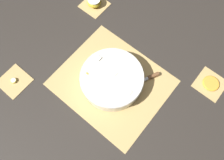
{
  "coord_description": "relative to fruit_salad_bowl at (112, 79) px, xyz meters",
  "views": [
    {
      "loc": [
        0.22,
        -0.27,
        0.95
      ],
      "look_at": [
        0.0,
        0.0,
        0.04
      ],
      "focal_mm": 35.0,
      "sensor_mm": 36.0,
      "label": 1
    }
  ],
  "objects": [
    {
      "name": "ground_plane",
      "position": [
        0.0,
        0.0,
        -0.05
      ],
      "size": [
        6.0,
        6.0,
        0.0
      ],
      "primitive_type": "plane",
      "color": "#2D2823"
    },
    {
      "name": "bamboo_mat_center",
      "position": [
        0.0,
        0.0,
        -0.04
      ],
      "size": [
        0.48,
        0.42,
        0.01
      ],
      "color": "tan",
      "rests_on": "ground_plane"
    },
    {
      "name": "coaster_mat_near_left",
      "position": [
        -0.35,
        -0.28,
        -0.04
      ],
      "size": [
        0.13,
        0.13,
        0.01
      ],
      "color": "tan",
      "rests_on": "ground_plane"
    },
    {
      "name": "coaster_mat_far_left",
      "position": [
        -0.35,
        0.28,
        -0.04
      ],
      "size": [
        0.13,
        0.13,
        0.01
      ],
      "color": "tan",
      "rests_on": "ground_plane"
    },
    {
      "name": "coaster_mat_far_right",
      "position": [
        0.35,
        0.28,
        -0.04
      ],
      "size": [
        0.13,
        0.13,
        0.01
      ],
      "color": "tan",
      "rests_on": "ground_plane"
    },
    {
      "name": "fruit_salad_bowl",
      "position": [
        0.0,
        0.0,
        0.0
      ],
      "size": [
        0.28,
        0.28,
        0.08
      ],
      "color": "silver",
      "rests_on": "bamboo_mat_center"
    },
    {
      "name": "paring_knife",
      "position": [
        0.13,
        0.14,
        -0.03
      ],
      "size": [
        0.08,
        0.13,
        0.02
      ],
      "color": "silver",
      "rests_on": "bamboo_mat_center"
    },
    {
      "name": "apple_half",
      "position": [
        -0.35,
        0.28,
        -0.02
      ],
      "size": [
        0.07,
        0.07,
        0.04
      ],
      "color": "gold",
      "rests_on": "coaster_mat_far_left"
    },
    {
      "name": "orange_slice_whole",
      "position": [
        0.35,
        0.28,
        -0.04
      ],
      "size": [
        0.08,
        0.08,
        0.01
      ],
      "color": "#F9A338",
      "rests_on": "coaster_mat_far_right"
    },
    {
      "name": "banana_coin_single",
      "position": [
        -0.35,
        -0.28,
        -0.04
      ],
      "size": [
        0.03,
        0.03,
        0.01
      ],
      "color": "#F7EFC6",
      "rests_on": "coaster_mat_near_left"
    }
  ]
}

